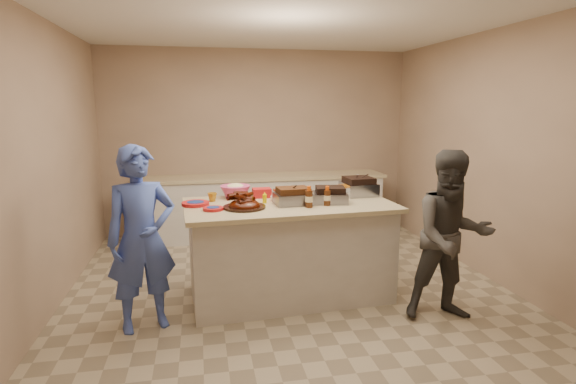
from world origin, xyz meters
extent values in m
cube|color=#47230F|center=(0.00, -0.02, 0.96)|extent=(0.37, 0.29, 0.11)
cube|color=black|center=(0.37, -0.02, 0.96)|extent=(0.37, 0.33, 0.10)
cube|color=gray|center=(0.78, 0.28, 0.96)|extent=(0.35, 0.35, 0.13)
cylinder|color=silver|center=(0.00, 0.30, 0.96)|extent=(0.35, 0.35, 0.05)
cube|color=orange|center=(0.52, 0.50, 0.96)|extent=(0.27, 0.20, 0.07)
cylinder|color=#411F0C|center=(0.12, -0.19, 0.96)|extent=(0.07, 0.07, 0.20)
cylinder|color=#411F0C|center=(0.31, -0.14, 0.96)|extent=(0.07, 0.07, 0.19)
cylinder|color=#EFD000|center=(-0.26, 0.08, 0.96)|extent=(0.04, 0.04, 0.11)
imported|color=silver|center=(-0.12, 0.18, 0.96)|extent=(0.15, 0.05, 0.14)
cylinder|color=#A81516|center=(-0.93, 0.11, 0.96)|extent=(0.28, 0.28, 0.03)
cylinder|color=#A81516|center=(-0.77, -0.13, 0.96)|extent=(0.20, 0.20, 0.03)
imported|color=#AC7514|center=(-0.76, 0.26, 0.96)|extent=(0.10, 0.09, 0.09)
cube|color=#A81516|center=(-0.25, 0.37, 0.96)|extent=(0.19, 0.14, 0.09)
imported|color=#425CBB|center=(-1.37, -0.38, 0.00)|extent=(1.04, 1.69, 0.38)
imported|color=#45423E|center=(1.28, -0.72, 0.00)|extent=(0.96, 1.62, 0.58)
camera|label=1|loc=(-0.87, -4.17, 1.90)|focal=28.00mm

